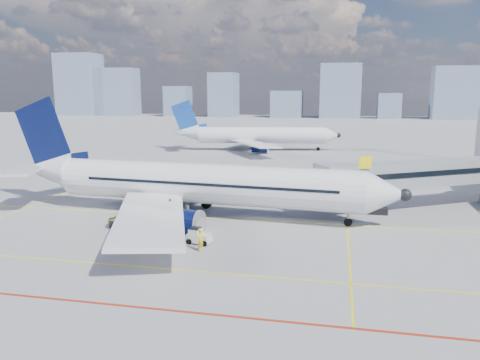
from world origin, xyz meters
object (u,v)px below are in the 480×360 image
Objects in this scene: belt_loader at (134,220)px; ramp_worker at (201,240)px; main_aircraft at (190,183)px; cargo_dolly at (157,232)px; baggage_tug at (198,236)px; second_aircraft at (254,135)px.

belt_loader is 3.17× the size of ramp_worker.
main_aircraft reaches higher than cargo_dolly.
baggage_tug is 0.59× the size of cargo_dolly.
main_aircraft reaches higher than ramp_worker.
belt_loader is (-3.90, -5.24, -2.60)m from main_aircraft.
second_aircraft is at bearing 66.32° from belt_loader.
belt_loader is at bearing 163.44° from baggage_tug.
main_aircraft is 11.72m from ramp_worker.
cargo_dolly reaches higher than baggage_tug.
baggage_tug is 1.91m from ramp_worker.
second_aircraft is at bearing 97.25° from main_aircraft.
ramp_worker is at bearing -56.71° from baggage_tug.
main_aircraft is 53.03m from second_aircraft.
ramp_worker is at bearing 6.09° from cargo_dolly.
belt_loader is (-1.18, -58.20, -2.61)m from second_aircraft.
cargo_dolly is 5.99m from belt_loader.
cargo_dolly is 4.24m from ramp_worker.
ramp_worker is (4.27, -10.67, -2.29)m from main_aircraft.
second_aircraft reaches higher than baggage_tug.
ramp_worker reaches higher than cargo_dolly.
main_aircraft is at bearing 30.84° from belt_loader.
second_aircraft is at bearing 112.82° from cargo_dolly.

